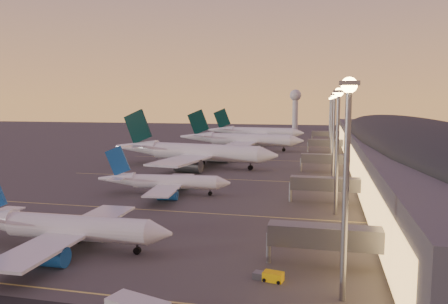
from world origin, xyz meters
TOP-DOWN VIEW (x-y plane):
  - ground at (0.00, 0.00)m, footprint 700.00×700.00m
  - airliner_narrow_south at (-6.93, -31.25)m, footprint 37.42×33.32m
  - airliner_narrow_north at (-5.57, 10.74)m, footprint 34.02×30.56m
  - airliner_wide_near at (-12.64, 57.07)m, footprint 63.62×58.54m
  - airliner_wide_mid at (-5.96, 113.24)m, footprint 60.63×55.24m
  - airliner_wide_far at (-7.62, 167.17)m, footprint 59.36×54.37m
  - terminal_building at (61.84, 72.47)m, footprint 56.35×255.00m
  - light_masts at (36.00, 65.00)m, footprint 2.20×217.20m
  - radar_tower at (10.00, 260.00)m, footprint 9.00×9.00m
  - lane_markings at (0.00, 40.00)m, footprint 90.00×180.36m
  - baggage_tug_a at (26.96, -36.17)m, footprint 4.17×2.34m
  - baggage_tug_b at (29.02, -20.83)m, footprint 4.47×2.69m

SIDE VIEW (x-z plane):
  - ground at x=0.00m, z-range 0.00..0.00m
  - lane_markings at x=0.00m, z-range 0.01..0.01m
  - baggage_tug_a at x=26.96m, z-range -0.05..1.12m
  - baggage_tug_b at x=29.02m, z-range -0.05..1.19m
  - airliner_narrow_north at x=-5.57m, z-range -2.93..9.21m
  - airliner_narrow_south at x=-6.93m, z-range -3.24..10.17m
  - airliner_wide_far at x=-7.62m, z-range -4.60..14.38m
  - airliner_wide_mid at x=-5.96m, z-range -4.71..14.70m
  - airliner_wide_near at x=-12.64m, z-range -4.94..15.43m
  - terminal_building at x=61.84m, z-range 0.05..17.51m
  - light_masts at x=36.00m, z-range 4.60..30.50m
  - radar_tower at x=10.00m, z-range 5.62..38.12m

